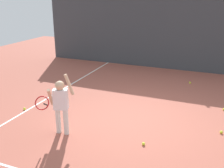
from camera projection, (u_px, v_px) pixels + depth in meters
The scene contains 11 objects.
ground_plane at pixel (138, 121), 6.34m from camera, with size 20.00×20.00×0.00m, color #9E5142.
court_line_sideline at pixel (59, 91), 8.25m from camera, with size 0.05×9.00×0.00m, color white.
back_fence_windscreen at pixel (177, 34), 10.18m from camera, with size 11.18×0.08×2.81m, color #383D42.
fence_post_0 at pixel (58, 25), 12.17m from camera, with size 0.09×0.09×2.96m, color slate.
fence_post_1 at pixel (177, 32), 10.21m from camera, with size 0.09×0.09×2.96m, color slate.
tennis_player at pixel (60, 103), 5.56m from camera, with size 0.56×0.75×1.35m.
tennis_ball_0 at pixel (190, 83), 8.95m from camera, with size 0.07×0.07×0.07m, color #CCE033.
tennis_ball_2 at pixel (24, 109), 6.94m from camera, with size 0.07×0.07×0.07m, color #CCE033.
tennis_ball_3 at pixel (144, 144), 5.34m from camera, with size 0.07×0.07×0.07m, color #CCE033.
tennis_ball_4 at pixel (221, 132), 5.78m from camera, with size 0.07×0.07×0.07m, color #CCE033.
tennis_ball_5 at pixel (224, 109), 6.92m from camera, with size 0.07×0.07×0.07m, color #CCE033.
Camera 1 is at (1.60, -5.50, 2.92)m, focal length 42.52 mm.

